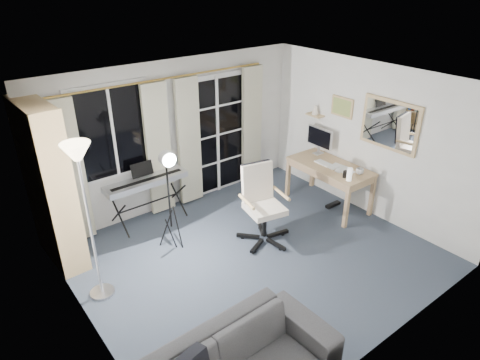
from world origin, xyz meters
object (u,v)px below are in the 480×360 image
at_px(desk, 330,170).
at_px(mug, 360,171).
at_px(bookshelf, 48,191).
at_px(office_chair, 261,196).
at_px(monitor, 320,138).
at_px(keyboard_piano, 146,183).
at_px(studio_light, 168,170).
at_px(torchiere_lamp, 81,177).

height_order(desk, mug, mug).
height_order(bookshelf, mug, bookshelf).
bearing_deg(office_chair, monitor, 27.31).
distance_m(keyboard_piano, desk, 2.93).
xyz_separation_m(keyboard_piano, desk, (2.62, -1.32, -0.06)).
bearing_deg(office_chair, mug, -4.88).
xyz_separation_m(desk, mug, (0.10, -0.50, 0.15)).
bearing_deg(keyboard_piano, bookshelf, -176.93).
bearing_deg(office_chair, studio_light, 168.10).
distance_m(desk, mug, 0.53).
bearing_deg(keyboard_piano, studio_light, -93.94).
relative_size(keyboard_piano, monitor, 2.43).
height_order(keyboard_piano, studio_light, studio_light).
relative_size(office_chair, monitor, 2.15).
distance_m(torchiere_lamp, keyboard_piano, 1.88).
height_order(torchiere_lamp, keyboard_piano, torchiere_lamp).
relative_size(keyboard_piano, office_chair, 1.13).
xyz_separation_m(bookshelf, mug, (4.11, -1.73, -0.25)).
xyz_separation_m(desk, monitor, (0.20, 0.45, 0.37)).
distance_m(bookshelf, torchiere_lamp, 1.17).
bearing_deg(desk, bookshelf, 163.58).
xyz_separation_m(torchiere_lamp, keyboard_piano, (1.23, 1.11, -0.90)).
bearing_deg(studio_light, bookshelf, 153.11).
height_order(office_chair, mug, office_chair).
bearing_deg(office_chair, bookshelf, 165.21).
distance_m(bookshelf, monitor, 4.28).
xyz_separation_m(studio_light, office_chair, (1.17, -0.51, -0.56)).
xyz_separation_m(torchiere_lamp, office_chair, (2.35, -0.23, -0.93)).
bearing_deg(monitor, mug, -95.20).
height_order(torchiere_lamp, studio_light, torchiere_lamp).
distance_m(torchiere_lamp, mug, 4.09).
relative_size(torchiere_lamp, keyboard_piano, 1.55).
distance_m(keyboard_piano, office_chair, 1.75).
bearing_deg(office_chair, desk, 12.61).
bearing_deg(mug, torchiere_lamp, 169.89).
xyz_separation_m(studio_light, mug, (2.77, -0.99, -0.43)).
relative_size(torchiere_lamp, office_chair, 1.74).
bearing_deg(keyboard_piano, torchiere_lamp, -138.43).
xyz_separation_m(torchiere_lamp, desk, (3.85, -0.20, -0.96)).
distance_m(office_chair, monitor, 1.79).
relative_size(keyboard_piano, studio_light, 0.84).
bearing_deg(studio_light, keyboard_piano, 88.68).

